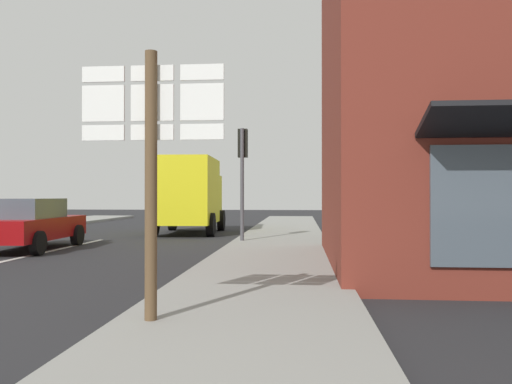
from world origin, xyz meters
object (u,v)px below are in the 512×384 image
object	(u,v)px
delivery_truck	(189,193)
route_sign_post	(152,156)
traffic_light_near_right	(243,159)
sedan_far	(28,223)

from	to	relation	value
delivery_truck	route_sign_post	world-z (taller)	route_sign_post
route_sign_post	traffic_light_near_right	xyz separation A→B (m)	(-0.14, 10.45, 0.72)
sedan_far	route_sign_post	world-z (taller)	route_sign_post
sedan_far	traffic_light_near_right	distance (m)	6.60
delivery_truck	sedan_far	bearing A→B (deg)	-115.81
sedan_far	delivery_truck	size ratio (longest dim) A/B	0.84
route_sign_post	delivery_truck	bearing A→B (deg)	100.83
sedan_far	traffic_light_near_right	bearing A→B (deg)	20.20
delivery_truck	route_sign_post	distance (m)	15.18
sedan_far	route_sign_post	xyz separation A→B (m)	(6.06, -8.27, 1.24)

